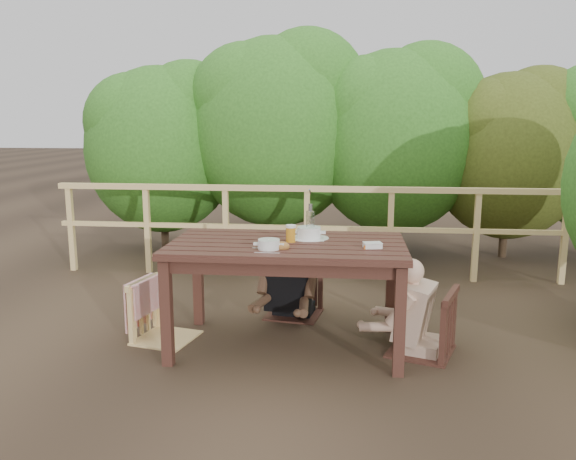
# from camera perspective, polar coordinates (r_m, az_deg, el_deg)

# --- Properties ---
(ground) EXTENTS (60.00, 60.00, 0.00)m
(ground) POSITION_cam_1_polar(r_m,az_deg,el_deg) (4.47, -0.07, -11.54)
(ground) COLOR #463424
(ground) RESTS_ON ground
(table) EXTENTS (1.73, 0.97, 0.80)m
(table) POSITION_cam_1_polar(r_m,az_deg,el_deg) (4.33, -0.07, -6.63)
(table) COLOR #3B1F18
(table) RESTS_ON ground
(chair_left) EXTENTS (0.53, 0.53, 0.89)m
(chair_left) POSITION_cam_1_polar(r_m,az_deg,el_deg) (4.56, -12.25, -5.37)
(chair_left) COLOR #E9C378
(chair_left) RESTS_ON ground
(chair_far) EXTENTS (0.53, 0.53, 0.93)m
(chair_far) POSITION_cam_1_polar(r_m,az_deg,el_deg) (5.01, 0.60, -3.46)
(chair_far) COLOR #3B1F18
(chair_far) RESTS_ON ground
(chair_right) EXTENTS (0.59, 0.59, 0.93)m
(chair_right) POSITION_cam_1_polar(r_m,az_deg,el_deg) (4.32, 13.36, -6.05)
(chair_right) COLOR #3B1F18
(chair_right) RESTS_ON ground
(woman) EXTENTS (0.58, 0.67, 1.21)m
(woman) POSITION_cam_1_polar(r_m,az_deg,el_deg) (4.99, 0.62, -1.82)
(woman) COLOR black
(woman) RESTS_ON ground
(diner_right) EXTENTS (0.70, 0.63, 1.16)m
(diner_right) POSITION_cam_1_polar(r_m,az_deg,el_deg) (4.30, 13.82, -4.61)
(diner_right) COLOR tan
(diner_right) RESTS_ON ground
(railing) EXTENTS (5.60, 0.10, 1.01)m
(railing) POSITION_cam_1_polar(r_m,az_deg,el_deg) (6.24, 1.90, -0.19)
(railing) COLOR #E9C378
(railing) RESTS_ON ground
(hedge_row) EXTENTS (6.60, 1.60, 3.80)m
(hedge_row) POSITION_cam_1_polar(r_m,az_deg,el_deg) (7.31, 5.88, 12.39)
(hedge_row) COLOR #2F651E
(hedge_row) RESTS_ON ground
(soup_near) EXTENTS (0.26, 0.26, 0.09)m
(soup_near) POSITION_cam_1_polar(r_m,az_deg,el_deg) (3.99, -1.92, -1.54)
(soup_near) COLOR white
(soup_near) RESTS_ON table
(soup_far) EXTENTS (0.30, 0.30, 0.10)m
(soup_far) POSITION_cam_1_polar(r_m,az_deg,el_deg) (4.37, 2.12, -0.35)
(soup_far) COLOR white
(soup_far) RESTS_ON table
(bread_roll) EXTENTS (0.11, 0.09, 0.07)m
(bread_roll) POSITION_cam_1_polar(r_m,az_deg,el_deg) (4.01, -0.64, -1.64)
(bread_roll) COLOR olive
(bread_roll) RESTS_ON table
(beer_glass) EXTENTS (0.07, 0.07, 0.14)m
(beer_glass) POSITION_cam_1_polar(r_m,az_deg,el_deg) (4.22, 0.28, -0.45)
(beer_glass) COLOR orange
(beer_glass) RESTS_ON table
(bottle) EXTENTS (0.07, 0.07, 0.28)m
(bottle) POSITION_cam_1_polar(r_m,az_deg,el_deg) (4.35, 2.25, 0.80)
(bottle) COLOR white
(bottle) RESTS_ON table
(butter_tub) EXTENTS (0.14, 0.12, 0.05)m
(butter_tub) POSITION_cam_1_polar(r_m,az_deg,el_deg) (4.08, 8.44, -1.62)
(butter_tub) COLOR white
(butter_tub) RESTS_ON table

